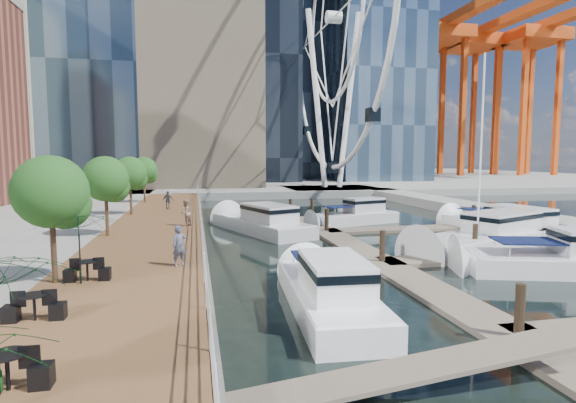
% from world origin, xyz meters
% --- Properties ---
extents(ground, '(520.00, 520.00, 0.00)m').
position_xyz_m(ground, '(0.00, 0.00, 0.00)').
color(ground, black).
rests_on(ground, ground).
extents(boardwalk, '(6.00, 60.00, 1.00)m').
position_xyz_m(boardwalk, '(-9.00, 15.00, 0.50)').
color(boardwalk, brown).
rests_on(boardwalk, ground).
extents(seawall, '(0.25, 60.00, 1.00)m').
position_xyz_m(seawall, '(-6.00, 15.00, 0.50)').
color(seawall, '#595954').
rests_on(seawall, ground).
extents(land_far, '(200.00, 114.00, 1.00)m').
position_xyz_m(land_far, '(0.00, 102.00, 0.50)').
color(land_far, gray).
rests_on(land_far, ground).
extents(breakwater, '(4.00, 60.00, 1.00)m').
position_xyz_m(breakwater, '(20.00, 20.00, 0.50)').
color(breakwater, gray).
rests_on(breakwater, ground).
extents(pier, '(14.00, 12.00, 1.00)m').
position_xyz_m(pier, '(14.00, 52.00, 0.50)').
color(pier, gray).
rests_on(pier, ground).
extents(railing, '(0.10, 60.00, 1.05)m').
position_xyz_m(railing, '(-6.10, 15.00, 1.52)').
color(railing, white).
rests_on(railing, boardwalk).
extents(floating_docks, '(16.00, 34.00, 2.60)m').
position_xyz_m(floating_docks, '(7.97, 9.98, 0.49)').
color(floating_docks, '#6D6051').
rests_on(floating_docks, ground).
extents(ferris_wheel, '(5.80, 45.60, 47.80)m').
position_xyz_m(ferris_wheel, '(14.00, 52.00, 25.92)').
color(ferris_wheel, white).
rests_on(ferris_wheel, ground).
extents(port_cranes, '(40.00, 52.00, 38.00)m').
position_xyz_m(port_cranes, '(67.67, 95.67, 20.00)').
color(port_cranes, '#D84C14').
rests_on(port_cranes, ground).
extents(street_trees, '(2.60, 42.60, 4.60)m').
position_xyz_m(street_trees, '(-11.40, 14.00, 4.29)').
color(street_trees, '#3F2B1C').
rests_on(street_trees, ground).
extents(cafe_tables, '(2.50, 13.70, 0.74)m').
position_xyz_m(cafe_tables, '(-10.40, -2.00, 1.37)').
color(cafe_tables, black).
rests_on(cafe_tables, ground).
extents(yacht_foreground, '(11.66, 6.11, 2.15)m').
position_xyz_m(yacht_foreground, '(11.35, 4.45, 0.00)').
color(yacht_foreground, silver).
rests_on(yacht_foreground, ground).
extents(pedestrian_near, '(0.73, 0.63, 1.70)m').
position_xyz_m(pedestrian_near, '(-7.06, 5.66, 1.85)').
color(pedestrian_near, '#52566D').
rests_on(pedestrian_near, boardwalk).
extents(pedestrian_mid, '(1.04, 1.08, 1.75)m').
position_xyz_m(pedestrian_mid, '(-7.03, 16.94, 1.87)').
color(pedestrian_mid, gray).
rests_on(pedestrian_mid, boardwalk).
extents(pedestrian_far, '(1.02, 0.69, 1.61)m').
position_xyz_m(pedestrian_far, '(-8.73, 27.12, 1.80)').
color(pedestrian_far, '#353A42').
rests_on(pedestrian_far, boardwalk).
extents(moored_yachts, '(22.97, 33.48, 11.50)m').
position_xyz_m(moored_yachts, '(9.21, 11.01, 0.00)').
color(moored_yachts, silver).
rests_on(moored_yachts, ground).
extents(cafe_seating, '(4.35, 14.34, 2.73)m').
position_xyz_m(cafe_seating, '(-10.04, -2.34, 2.30)').
color(cafe_seating, '#0F3813').
rests_on(cafe_seating, ground).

